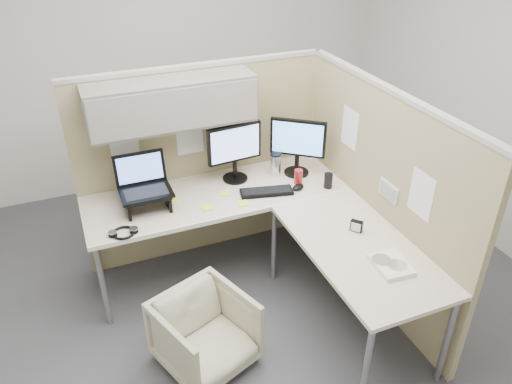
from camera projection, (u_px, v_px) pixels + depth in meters
name	position (u px, v px, depth m)	size (l,w,h in m)	color
ground	(256.00, 306.00, 3.79)	(4.50, 4.50, 0.00)	#3C3D42
partition_back	(189.00, 136.00, 3.81)	(2.00, 0.36, 1.63)	tan
partition_right	(375.00, 195.00, 3.61)	(0.07, 2.03, 1.63)	tan
desk	(266.00, 219.00, 3.58)	(2.00, 1.98, 0.73)	beige
office_chair	(205.00, 330.00, 3.20)	(0.55, 0.51, 0.56)	#C0B499
monitor_left	(235.00, 148.00, 3.85)	(0.44, 0.20, 0.47)	black
monitor_right	(298.00, 143.00, 3.93)	(0.37, 0.30, 0.47)	black
laptop_station	(145.00, 190.00, 3.56)	(0.36, 0.31, 0.38)	black
keyboard	(266.00, 192.00, 3.79)	(0.40, 0.13, 0.02)	black
mouse	(298.00, 187.00, 3.84)	(0.11, 0.07, 0.04)	black
travel_mug	(276.00, 164.00, 4.00)	(0.09, 0.09, 0.19)	silver
soda_can_green	(328.00, 181.00, 3.85)	(0.07, 0.07, 0.12)	black
soda_can_silver	(298.00, 177.00, 3.90)	(0.07, 0.07, 0.12)	#B21E1E
sticky_note_d	(225.00, 194.00, 3.79)	(0.08, 0.08, 0.01)	#FDF542
sticky_note_c	(172.00, 200.00, 3.71)	(0.08, 0.08, 0.01)	#FDF542
sticky_note_b	(243.00, 203.00, 3.67)	(0.08, 0.08, 0.01)	#FDF542
sticky_note_a	(207.00, 208.00, 3.61)	(0.08, 0.08, 0.01)	#FDF542
headphones	(123.00, 233.00, 3.34)	(0.20, 0.17, 0.03)	black
paper_stack	(391.00, 265.00, 3.04)	(0.22, 0.27, 0.03)	white
desk_clock	(356.00, 226.00, 3.35)	(0.08, 0.08, 0.08)	black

